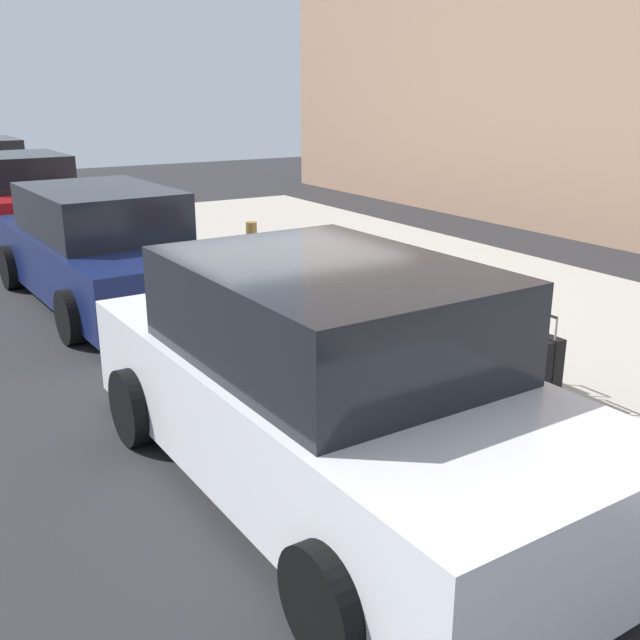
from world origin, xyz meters
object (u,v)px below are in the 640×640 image
at_px(suitcase_maroon_3, 428,322).
at_px(suitcase_black_7, 334,290).
at_px(parked_car_white_0, 326,386).
at_px(suitcase_black_0, 534,370).
at_px(bollard_post, 252,251).
at_px(suitcase_red_1, 491,350).
at_px(suitcase_teal_5, 377,313).
at_px(parked_car_red_2, 23,198).
at_px(suitcase_navy_2, 461,336).
at_px(fire_hydrant, 279,258).
at_px(suitcase_olive_4, 404,323).
at_px(suitcase_silver_6, 359,290).
at_px(suitcase_red_8, 317,280).
at_px(parked_car_navy_1, 103,249).

distance_m(suitcase_maroon_3, suitcase_black_7, 1.92).
bearing_deg(parked_car_white_0, suitcase_black_0, -89.49).
bearing_deg(suitcase_maroon_3, suitcase_black_0, -178.01).
relative_size(suitcase_black_7, bollard_post, 0.92).
relative_size(suitcase_red_1, suitcase_teal_5, 1.41).
bearing_deg(suitcase_maroon_3, suitcase_red_1, -179.87).
bearing_deg(parked_car_red_2, suitcase_navy_2, -168.32).
bearing_deg(bollard_post, suitcase_navy_2, -178.37).
height_order(suitcase_red_1, bollard_post, suitcase_red_1).
bearing_deg(suitcase_black_7, suitcase_maroon_3, 177.77).
xyz_separation_m(suitcase_black_7, bollard_post, (1.96, 0.15, 0.15)).
xyz_separation_m(fire_hydrant, parked_car_red_2, (6.59, 2.17, 0.20)).
xyz_separation_m(suitcase_navy_2, suitcase_black_7, (2.36, -0.03, -0.09)).
distance_m(suitcase_olive_4, parked_car_red_2, 9.73).
relative_size(suitcase_navy_2, suitcase_black_7, 1.00).
xyz_separation_m(suitcase_olive_4, fire_hydrant, (2.91, -0.06, 0.14)).
distance_m(suitcase_red_1, suitcase_silver_6, 2.35).
height_order(suitcase_olive_4, fire_hydrant, fire_hydrant).
distance_m(suitcase_red_8, parked_car_white_0, 4.37).
bearing_deg(fire_hydrant, parked_car_white_0, 155.36).
xyz_separation_m(suitcase_navy_2, suitcase_red_8, (2.80, -0.06, -0.06)).
height_order(suitcase_black_0, suitcase_olive_4, suitcase_black_0).
height_order(fire_hydrant, bollard_post, bollard_post).
bearing_deg(suitcase_maroon_3, parked_car_red_2, 11.94).
relative_size(suitcase_teal_5, fire_hydrant, 0.95).
height_order(suitcase_navy_2, suitcase_olive_4, suitcase_navy_2).
distance_m(suitcase_black_7, parked_car_white_0, 3.98).
xyz_separation_m(suitcase_black_0, suitcase_maroon_3, (1.38, 0.05, 0.07)).
relative_size(suitcase_silver_6, bollard_post, 1.16).
bearing_deg(bollard_post, suitcase_black_7, -175.50).
bearing_deg(suitcase_silver_6, suitcase_red_1, 177.04).
bearing_deg(suitcase_red_1, suitcase_maroon_3, 0.13).
height_order(suitcase_red_1, suitcase_red_8, suitcase_red_1).
relative_size(suitcase_black_0, parked_car_white_0, 0.19).
height_order(suitcase_teal_5, fire_hydrant, fire_hydrant).
height_order(parked_car_white_0, parked_car_red_2, parked_car_white_0).
bearing_deg(suitcase_red_8, suitcase_olive_4, 177.19).
xyz_separation_m(suitcase_olive_4, parked_car_navy_1, (3.90, 2.11, 0.33)).
xyz_separation_m(suitcase_maroon_3, suitcase_red_8, (2.36, -0.11, -0.09)).
distance_m(fire_hydrant, parked_car_red_2, 6.94).
bearing_deg(suitcase_black_7, bollard_post, 4.50).
bearing_deg(fire_hydrant, suitcase_red_1, 179.07).
bearing_deg(parked_car_red_2, suitcase_red_1, -169.02).
xyz_separation_m(suitcase_red_1, suitcase_silver_6, (2.35, -0.12, 0.00)).
relative_size(suitcase_red_1, suitcase_black_7, 1.34).
bearing_deg(suitcase_silver_6, suitcase_navy_2, 177.58).
relative_size(suitcase_teal_5, suitcase_black_7, 0.95).
distance_m(suitcase_navy_2, suitcase_teal_5, 1.35).
distance_m(suitcase_navy_2, parked_car_white_0, 2.36).
bearing_deg(parked_car_red_2, suitcase_maroon_3, -168.06).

